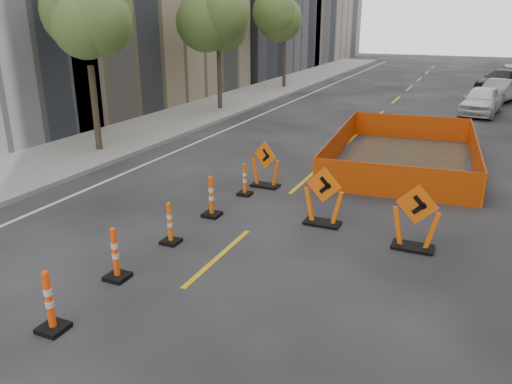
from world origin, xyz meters
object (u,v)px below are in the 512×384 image
at_px(parked_car_far, 502,81).
at_px(channelizer_5, 170,223).
at_px(chevron_sign_center, 324,196).
at_px(parked_car_near, 481,101).
at_px(channelizer_3, 49,301).
at_px(channelizer_6, 211,196).
at_px(chevron_sign_right, 416,217).
at_px(channelizer_4, 115,253).
at_px(chevron_sign_left, 265,164).
at_px(channelizer_7, 245,179).
at_px(parked_car_mid, 498,91).

bearing_deg(parked_car_far, channelizer_5, -81.37).
relative_size(chevron_sign_center, parked_car_near, 0.35).
xyz_separation_m(channelizer_3, channelizer_5, (-0.09, 3.71, -0.05)).
xyz_separation_m(channelizer_6, chevron_sign_right, (5.11, 0.13, 0.21)).
distance_m(channelizer_3, channelizer_4, 1.86).
relative_size(chevron_sign_center, parked_car_far, 0.29).
distance_m(channelizer_5, chevron_sign_left, 4.70).
xyz_separation_m(chevron_sign_left, chevron_sign_right, (4.77, -2.69, 0.05)).
xyz_separation_m(channelizer_7, parked_car_mid, (7.01, 21.69, 0.19)).
xyz_separation_m(channelizer_6, chevron_sign_left, (0.34, 2.82, 0.16)).
bearing_deg(parked_car_far, chevron_sign_center, -76.90).
bearing_deg(parked_car_mid, chevron_sign_right, -75.26).
height_order(channelizer_4, channelizer_7, channelizer_4).
bearing_deg(chevron_sign_right, parked_car_near, 91.80).
height_order(channelizer_7, chevron_sign_center, chevron_sign_center).
bearing_deg(channelizer_7, chevron_sign_right, -19.00).
height_order(channelizer_4, channelizer_6, channelizer_4).
distance_m(channelizer_3, parked_car_far, 35.15).
xyz_separation_m(channelizer_3, channelizer_7, (0.08, 7.41, -0.07)).
distance_m(channelizer_4, parked_car_far, 33.37).
distance_m(channelizer_5, parked_car_near, 21.48).
relative_size(channelizer_4, channelizer_5, 1.10).
xyz_separation_m(channelizer_4, chevron_sign_right, (5.24, 3.83, 0.21)).
bearing_deg(channelizer_7, channelizer_6, -92.88).
height_order(channelizer_3, chevron_sign_left, chevron_sign_left).
relative_size(chevron_sign_right, parked_car_far, 0.30).
bearing_deg(chevron_sign_left, parked_car_far, 95.81).
relative_size(channelizer_4, chevron_sign_left, 0.78).
bearing_deg(parked_car_far, chevron_sign_right, -72.23).
xyz_separation_m(chevron_sign_center, parked_car_mid, (4.28, 22.89, -0.07)).
relative_size(channelizer_3, chevron_sign_left, 0.78).
bearing_deg(channelizer_3, chevron_sign_center, 65.65).
bearing_deg(channelizer_6, parked_car_near, 71.61).
bearing_deg(channelizer_6, chevron_sign_center, 12.98).
distance_m(channelizer_3, chevron_sign_left, 8.39).
bearing_deg(channelizer_3, channelizer_5, 91.32).
distance_m(channelizer_3, chevron_sign_center, 6.82).
bearing_deg(channelizer_4, channelizer_7, 87.72).
bearing_deg(parked_car_near, channelizer_6, -100.56).
bearing_deg(chevron_sign_left, chevron_sign_right, -8.48).
height_order(chevron_sign_left, parked_car_far, parked_car_far).
distance_m(channelizer_7, chevron_sign_center, 3.00).
relative_size(chevron_sign_left, parked_car_near, 0.33).
relative_size(chevron_sign_left, parked_car_far, 0.28).
distance_m(chevron_sign_left, parked_car_mid, 21.80).
height_order(channelizer_7, parked_car_near, parked_car_near).
distance_m(channelizer_6, parked_car_mid, 24.59).
distance_m(channelizer_4, channelizer_5, 1.86).
distance_m(chevron_sign_center, parked_car_far, 28.52).
distance_m(chevron_sign_center, chevron_sign_right, 2.35).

